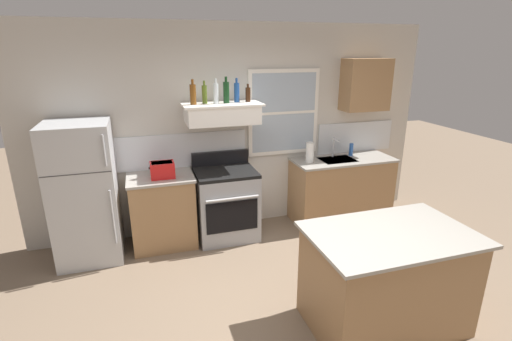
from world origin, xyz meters
TOP-DOWN VIEW (x-y plane):
  - ground_plane at (0.00, 0.00)m, footprint 16.00×16.00m
  - back_wall at (0.03, 2.23)m, footprint 5.40×0.11m
  - refrigerator at (-1.90, 1.84)m, footprint 0.70×0.72m
  - counter_left_of_stove at (-1.05, 1.90)m, footprint 0.79×0.63m
  - toaster at (-1.02, 1.83)m, footprint 0.30×0.20m
  - stove_range at (-0.25, 1.86)m, footprint 0.76×0.69m
  - range_hood_shelf at (-0.25, 1.96)m, footprint 0.96×0.52m
  - bottle_amber_wine at (-0.59, 1.94)m, footprint 0.07×0.07m
  - bottle_olive_oil_square at (-0.45, 1.99)m, footprint 0.06×0.06m
  - bottle_clear_tall at (-0.32, 1.93)m, footprint 0.06×0.06m
  - bottle_dark_green_wine at (-0.19, 1.95)m, footprint 0.07×0.07m
  - bottle_blue_liqueur at (-0.05, 1.99)m, footprint 0.07×0.07m
  - bottle_brown_stout at (0.09, 1.98)m, footprint 0.06×0.06m
  - counter_right_with_sink at (1.45, 1.90)m, footprint 1.43×0.63m
  - sink_faucet at (1.35, 2.00)m, footprint 0.03×0.17m
  - paper_towel_roll at (0.93, 1.90)m, footprint 0.11×0.11m
  - dish_soap_bottle at (1.63, 2.00)m, footprint 0.06×0.06m
  - kitchen_island at (0.71, -0.19)m, footprint 1.40×0.90m
  - upper_cabinet_right at (1.80, 2.04)m, footprint 0.64×0.32m

SIDE VIEW (x-z plane):
  - ground_plane at x=0.00m, z-range 0.00..0.00m
  - counter_left_of_stove at x=-1.05m, z-range 0.00..0.91m
  - counter_right_with_sink at x=1.45m, z-range 0.00..0.91m
  - kitchen_island at x=0.71m, z-range 0.00..0.91m
  - stove_range at x=-0.25m, z-range -0.08..1.01m
  - refrigerator at x=-1.90m, z-range 0.00..1.62m
  - dish_soap_bottle at x=1.63m, z-range 0.91..1.09m
  - toaster at x=-1.02m, z-range 0.91..1.10m
  - paper_towel_roll at x=0.93m, z-range 0.91..1.18m
  - sink_faucet at x=1.35m, z-range 0.94..1.22m
  - back_wall at x=0.03m, z-range 0.00..2.70m
  - range_hood_shelf at x=-0.25m, z-range 1.50..1.75m
  - bottle_brown_stout at x=0.09m, z-range 1.73..1.95m
  - bottle_olive_oil_square at x=-0.45m, z-range 1.72..1.99m
  - bottle_blue_liqueur at x=-0.05m, z-range 1.72..2.01m
  - bottle_amber_wine at x=-0.59m, z-range 1.72..2.02m
  - bottle_clear_tall at x=-0.32m, z-range 1.72..2.02m
  - bottle_dark_green_wine at x=-0.19m, z-range 1.72..2.03m
  - upper_cabinet_right at x=1.80m, z-range 1.55..2.25m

